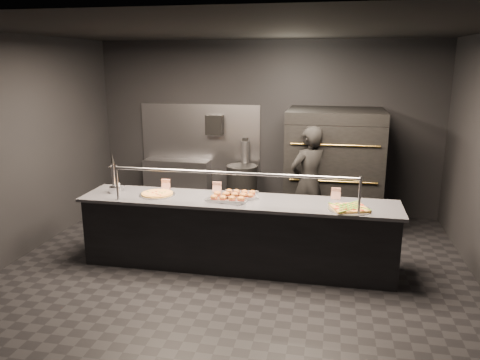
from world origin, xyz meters
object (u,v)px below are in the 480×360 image
at_px(pizza_oven, 333,168).
at_px(prep_shelf, 178,184).
at_px(square_pizza, 349,208).
at_px(worker, 309,183).
at_px(service_counter, 237,233).
at_px(fire_extinguisher, 245,153).
at_px(towel_dispenser, 215,125).
at_px(slider_tray_a, 229,197).
at_px(trash_bin, 242,190).
at_px(beer_tap, 114,181).
at_px(slider_tray_b, 240,194).
at_px(round_pizza, 157,194).

relative_size(pizza_oven, prep_shelf, 1.59).
bearing_deg(square_pizza, worker, 111.97).
xyz_separation_m(service_counter, fire_extinguisher, (-0.35, 2.40, 0.60)).
height_order(towel_dispenser, fire_extinguisher, towel_dispenser).
height_order(pizza_oven, slider_tray_a, pizza_oven).
bearing_deg(slider_tray_a, fire_extinguisher, 95.77).
xyz_separation_m(prep_shelf, slider_tray_a, (1.50, -2.34, 0.50)).
bearing_deg(trash_bin, beer_tap, -122.38).
bearing_deg(slider_tray_a, service_counter, 12.74).
height_order(slider_tray_a, slider_tray_b, slider_tray_a).
xyz_separation_m(pizza_oven, worker, (-0.36, -0.66, -0.10)).
relative_size(beer_tap, slider_tray_a, 0.93).
height_order(beer_tap, slider_tray_b, beer_tap).
distance_m(service_counter, slider_tray_a, 0.50).
bearing_deg(service_counter, towel_dispenser, 110.63).
height_order(slider_tray_a, worker, worker).
bearing_deg(slider_tray_b, square_pizza, -12.09).
bearing_deg(beer_tap, pizza_oven, 33.28).
bearing_deg(towel_dispenser, round_pizza, -94.50).
relative_size(service_counter, pizza_oven, 2.15).
distance_m(square_pizza, worker, 1.50).
xyz_separation_m(pizza_oven, slider_tray_b, (-1.20, -1.75, -0.02)).
relative_size(fire_extinguisher, round_pizza, 1.05).
height_order(round_pizza, slider_tray_b, slider_tray_b).
height_order(fire_extinguisher, round_pizza, fire_extinguisher).
height_order(service_counter, worker, worker).
relative_size(pizza_oven, towel_dispenser, 5.46).
distance_m(prep_shelf, worker, 2.70).
xyz_separation_m(towel_dispenser, slider_tray_b, (0.90, -2.24, -0.60)).
relative_size(towel_dispenser, worker, 0.20).
bearing_deg(round_pizza, beer_tap, -179.35).
distance_m(fire_extinguisher, beer_tap, 2.75).
xyz_separation_m(towel_dispenser, beer_tap, (-0.80, -2.39, -0.48)).
bearing_deg(trash_bin, slider_tray_b, -79.81).
bearing_deg(service_counter, beer_tap, -179.98).
relative_size(fire_extinguisher, slider_tray_a, 0.86).
bearing_deg(round_pizza, towel_dispenser, 85.50).
relative_size(round_pizza, square_pizza, 0.94).
distance_m(fire_extinguisher, slider_tray_b, 2.28).
xyz_separation_m(beer_tap, slider_tray_b, (1.70, 0.15, -0.13)).
relative_size(slider_tray_a, square_pizza, 1.15).
bearing_deg(towel_dispenser, fire_extinguisher, 1.04).
bearing_deg(worker, beer_tap, -10.94).
distance_m(service_counter, prep_shelf, 2.82).
xyz_separation_m(fire_extinguisher, slider_tray_b, (0.35, -2.25, -0.11)).
relative_size(service_counter, worker, 2.37).
bearing_deg(service_counter, slider_tray_b, 90.10).
height_order(round_pizza, slider_tray_a, slider_tray_a).
distance_m(towel_dispenser, fire_extinguisher, 0.74).
distance_m(towel_dispenser, beer_tap, 2.56).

